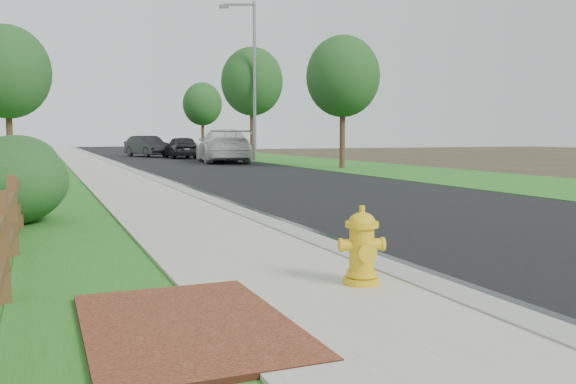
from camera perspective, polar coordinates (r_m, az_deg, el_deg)
name	(u,v)px	position (r m, az deg, el deg)	size (l,w,h in m)	color
ground	(365,283)	(6.78, 7.24, -8.42)	(120.00, 120.00, 0.00)	#32271B
road	(167,159)	(41.51, -11.27, 3.07)	(8.00, 90.00, 0.02)	black
curb	(101,159)	(40.92, -17.06, 2.97)	(0.40, 90.00, 0.12)	gray
wet_gutter	(107,159)	(40.96, -16.57, 2.93)	(0.50, 90.00, 0.00)	black
sidewalk	(80,159)	(40.83, -18.88, 2.90)	(2.20, 90.00, 0.10)	#A29B8D
grass_strip	(48,160)	(40.76, -21.54, 2.78)	(1.60, 90.00, 0.06)	#1B5F1C
verge_far	(264,157)	(43.35, -2.26, 3.27)	(6.00, 90.00, 0.04)	#1B5F1C
brick_patch	(187,329)	(5.09, -9.44, -12.51)	(1.60, 2.40, 0.11)	maroon
ranch_fence	(21,189)	(12.18, -23.75, 0.24)	(0.12, 16.92, 1.10)	#4D3119
fire_hydrant	(362,248)	(6.23, 6.93, -5.24)	(0.53, 0.43, 0.80)	gold
white_suv	(223,146)	(35.59, -6.12, 4.32)	(2.66, 6.54, 1.90)	silver
dark_car_mid	(181,147)	(42.03, -9.96, 4.16)	(1.78, 4.43, 1.51)	black
dark_car_far	(147,146)	(45.49, -13.02, 4.20)	(1.61, 4.62, 1.52)	black
streetlight	(251,71)	(37.42, -3.44, 11.20)	(2.11, 1.00, 9.55)	slate
shrub_b	(1,182)	(11.73, -25.30, 0.86)	(2.27, 2.27, 1.59)	#18451D
shrub_d	(16,162)	(19.76, -24.06, 2.57)	(2.36, 2.36, 1.61)	#18451D
tree_near_left	(7,72)	(26.62, -24.81, 10.15)	(3.33, 3.33, 5.89)	#3C2918
tree_near_right	(343,77)	(29.21, 5.16, 10.71)	(3.48, 3.48, 6.26)	#3C2918
tree_mid_right	(252,82)	(39.44, -3.38, 10.26)	(3.95, 3.95, 7.16)	#3C2918
tree_far_right	(202,104)	(49.92, -8.01, 8.14)	(3.15, 3.15, 5.80)	#3C2918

